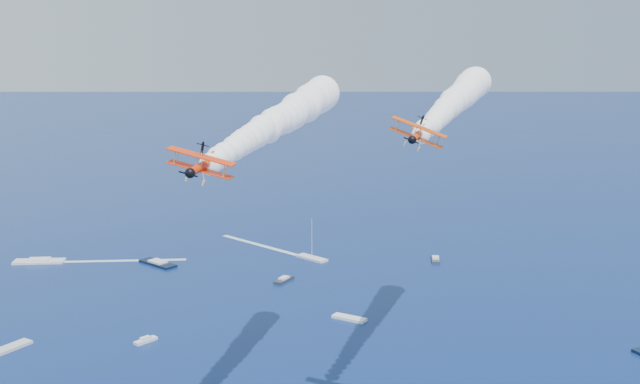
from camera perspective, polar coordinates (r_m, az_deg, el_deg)
biplane_lead at (r=119.16m, az=7.13°, el=4.14°), size 12.06×12.80×8.40m
biplane_trail at (r=97.68m, az=-8.69°, el=1.86°), size 12.08×12.65×7.61m
smoke_trail_lead at (r=149.81m, az=9.71°, el=6.45°), size 66.83×63.60×11.75m
smoke_trail_trail at (r=126.72m, az=-3.06°, el=5.23°), size 66.93×65.98×11.75m
spectator_boats at (r=203.19m, az=-19.00°, el=-9.29°), size 228.43×190.09×0.70m
boat_wakes at (r=211.86m, az=-10.97°, el=-8.10°), size 130.24×148.33×0.04m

